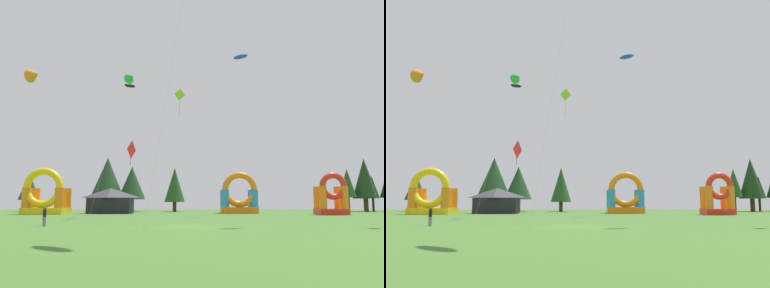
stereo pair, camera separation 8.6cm
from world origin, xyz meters
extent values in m
plane|color=#47752D|center=(0.00, 0.00, 0.00)|extent=(120.00, 120.00, 0.00)
cone|color=orange|center=(-18.47, 12.68, 16.60)|extent=(2.07, 2.13, 1.62)
cylinder|color=silver|center=(-20.14, 9.85, 8.30)|extent=(3.36, 5.70, 16.60)
ellipsoid|color=black|center=(-8.69, 21.30, 17.80)|extent=(1.78, 2.13, 0.72)
cylinder|color=silver|center=(-7.77, 22.76, 8.90)|extent=(1.86, 2.94, 17.80)
cylinder|color=silver|center=(16.28, 10.15, 13.50)|extent=(9.88, 5.63, 27.01)
pyramid|color=red|center=(-5.92, 5.81, 6.83)|extent=(0.66, 1.29, 1.28)
cylinder|color=red|center=(-5.83, 5.78, 6.13)|extent=(0.04, 0.04, 1.39)
cylinder|color=silver|center=(-4.82, 6.28, 3.41)|extent=(2.05, 1.02, 6.83)
cylinder|color=silver|center=(-1.37, -5.99, 10.27)|extent=(3.50, 2.64, 20.55)
pyramid|color=#8CD826|center=(-1.32, 8.48, 13.00)|extent=(0.96, 0.73, 0.89)
cylinder|color=#8CD826|center=(-1.29, 8.42, 11.82)|extent=(0.04, 0.04, 2.34)
cylinder|color=silver|center=(1.21, 7.63, 6.49)|extent=(5.01, 1.60, 12.99)
cone|color=green|center=(-7.80, 16.69, 17.54)|extent=(1.83, 1.81, 1.39)
cylinder|color=silver|center=(-9.81, 15.28, 8.77)|extent=(4.04, 2.84, 17.54)
ellipsoid|color=blue|center=(7.25, 26.21, 23.75)|extent=(2.31, 1.25, 1.07)
cylinder|color=silver|center=(12.00, 25.39, 11.88)|extent=(9.52, 1.66, 23.76)
cylinder|color=#724C8C|center=(-11.94, 1.03, 0.38)|extent=(0.12, 0.12, 0.77)
cylinder|color=#724C8C|center=(-12.09, 1.04, 0.38)|extent=(0.12, 0.12, 0.77)
cylinder|color=black|center=(-12.01, 1.03, 1.07)|extent=(0.29, 0.29, 0.61)
sphere|color=brown|center=(-12.01, 1.03, 1.47)|extent=(0.21, 0.21, 0.21)
cube|color=orange|center=(7.47, 34.12, 0.50)|extent=(5.89, 4.39, 1.00)
cylinder|color=#268CD8|center=(5.14, 32.54, 2.40)|extent=(1.23, 1.23, 2.80)
cylinder|color=#268CD8|center=(9.80, 32.54, 2.40)|extent=(1.23, 1.23, 2.80)
cylinder|color=#268CD8|center=(5.14, 35.70, 2.40)|extent=(1.23, 1.23, 2.80)
cylinder|color=#268CD8|center=(9.80, 35.70, 2.40)|extent=(1.23, 1.23, 2.80)
torus|color=orange|center=(7.47, 32.54, 3.80)|extent=(5.65, 0.98, 5.65)
cube|color=yellow|center=(-22.83, 30.47, 0.47)|extent=(6.42, 4.93, 0.95)
cylinder|color=orange|center=(-25.35, 28.69, 2.46)|extent=(1.38, 1.38, 3.04)
cylinder|color=orange|center=(-20.31, 28.69, 2.46)|extent=(1.38, 1.38, 3.04)
cylinder|color=orange|center=(-25.35, 32.24, 2.46)|extent=(1.38, 1.38, 3.04)
cylinder|color=orange|center=(-20.31, 32.24, 2.46)|extent=(1.38, 1.38, 3.04)
torus|color=yellow|center=(-22.83, 28.69, 3.98)|extent=(6.14, 1.10, 6.14)
cube|color=red|center=(20.49, 28.04, 0.42)|extent=(4.22, 3.90, 0.83)
cylinder|color=orange|center=(18.93, 26.63, 2.49)|extent=(1.09, 1.09, 3.32)
cylinder|color=orange|center=(22.06, 26.63, 2.49)|extent=(1.09, 1.09, 3.32)
cylinder|color=orange|center=(18.93, 29.44, 2.49)|extent=(1.09, 1.09, 3.32)
cylinder|color=orange|center=(22.06, 29.44, 2.49)|extent=(1.09, 1.09, 3.32)
torus|color=red|center=(20.49, 26.63, 4.15)|extent=(4.00, 0.87, 4.00)
cube|color=black|center=(-13.27, 32.24, 1.25)|extent=(6.82, 3.92, 2.49)
pyramid|color=#3F3F47|center=(-13.27, 32.24, 3.27)|extent=(6.82, 3.92, 1.55)
cylinder|color=#4C331E|center=(-31.77, 44.93, 1.08)|extent=(0.71, 0.71, 2.16)
cone|color=#1E4221|center=(-31.77, 44.93, 4.74)|extent=(3.94, 3.94, 5.16)
cylinder|color=#4C331E|center=(-16.75, 45.29, 1.33)|extent=(1.14, 1.14, 2.67)
cone|color=#1E4221|center=(-16.75, 45.29, 6.49)|extent=(6.33, 6.33, 7.65)
cylinder|color=#4C331E|center=(-12.03, 45.62, 1.13)|extent=(0.96, 0.96, 2.26)
cone|color=#1E4221|center=(-12.03, 45.62, 5.43)|extent=(5.33, 5.33, 6.36)
cylinder|color=#4C331E|center=(-3.56, 42.97, 0.88)|extent=(0.69, 0.69, 1.77)
cone|color=#234C1E|center=(-3.56, 42.97, 4.98)|extent=(3.85, 3.85, 6.42)
cylinder|color=#4C331E|center=(28.77, 43.06, 1.32)|extent=(0.56, 0.56, 2.64)
cone|color=#234C1E|center=(28.77, 43.06, 5.31)|extent=(3.13, 3.13, 5.34)
cylinder|color=#4C331E|center=(32.29, 43.60, 1.21)|extent=(0.83, 0.83, 2.42)
cone|color=#193819|center=(32.29, 43.60, 6.19)|extent=(4.62, 4.62, 7.55)
cylinder|color=#4C331E|center=(34.17, 44.83, 1.24)|extent=(0.43, 0.43, 2.48)
cone|color=#193819|center=(34.17, 44.83, 4.57)|extent=(2.41, 2.41, 4.19)
camera|label=1|loc=(0.41, -31.93, 2.14)|focal=37.23mm
camera|label=2|loc=(0.49, -31.93, 2.14)|focal=37.23mm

